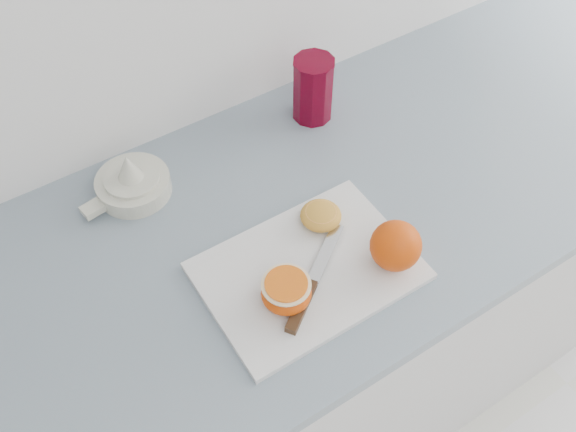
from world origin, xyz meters
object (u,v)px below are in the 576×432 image
(counter, at_px, (285,339))
(citrus_juicer, at_px, (132,183))
(cutting_board, at_px, (308,271))
(half_orange, at_px, (286,292))
(red_tumbler, at_px, (313,91))

(counter, distance_m, citrus_juicer, 0.54)
(cutting_board, distance_m, citrus_juicer, 0.36)
(half_orange, bearing_deg, cutting_board, 26.29)
(counter, relative_size, red_tumbler, 18.04)
(citrus_juicer, height_order, red_tumbler, red_tumbler)
(cutting_board, bearing_deg, citrus_juicer, 117.79)
(cutting_board, distance_m, red_tumbler, 0.38)
(red_tumbler, bearing_deg, citrus_juicer, 179.41)
(counter, bearing_deg, citrus_juicer, 134.64)
(citrus_juicer, relative_size, red_tumbler, 1.28)
(cutting_board, xyz_separation_m, citrus_juicer, (-0.17, 0.31, 0.02))
(counter, xyz_separation_m, citrus_juicer, (-0.19, 0.20, 0.47))
(counter, relative_size, half_orange, 30.26)
(cutting_board, distance_m, half_orange, 0.07)
(red_tumbler, bearing_deg, half_orange, -129.32)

